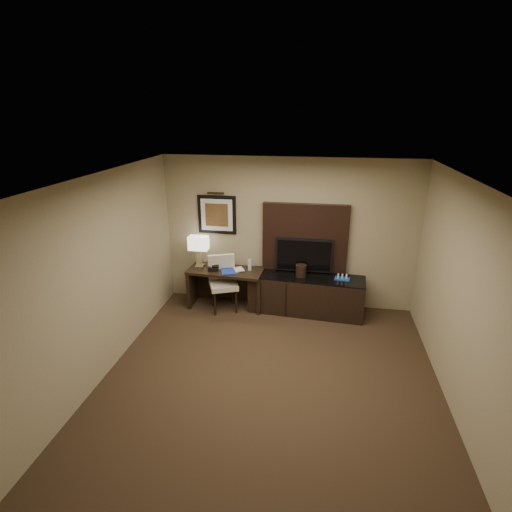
% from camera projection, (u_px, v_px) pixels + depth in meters
% --- Properties ---
extents(floor, '(4.50, 5.00, 0.01)m').
position_uv_depth(floor, '(269.00, 386.00, 5.29)').
color(floor, '#2F2115').
rests_on(floor, ground).
extents(ceiling, '(4.50, 5.00, 0.01)m').
position_uv_depth(ceiling, '(271.00, 182.00, 4.35)').
color(ceiling, silver).
rests_on(ceiling, wall_back).
extents(wall_back, '(4.50, 0.01, 2.70)m').
position_uv_depth(wall_back, '(288.00, 234.00, 7.13)').
color(wall_back, gray).
rests_on(wall_back, floor).
extents(wall_front, '(4.50, 0.01, 2.70)m').
position_uv_depth(wall_front, '(217.00, 464.00, 2.51)').
color(wall_front, gray).
rests_on(wall_front, floor).
extents(wall_left, '(0.01, 5.00, 2.70)m').
position_uv_depth(wall_left, '(98.00, 281.00, 5.17)').
color(wall_left, gray).
rests_on(wall_left, floor).
extents(wall_right, '(0.01, 5.00, 2.70)m').
position_uv_depth(wall_right, '(468.00, 308.00, 4.47)').
color(wall_right, gray).
rests_on(wall_right, floor).
extents(desk, '(1.38, 0.67, 0.72)m').
position_uv_depth(desk, '(226.00, 288.00, 7.32)').
color(desk, black).
rests_on(desk, floor).
extents(credenza, '(2.04, 0.70, 0.69)m').
position_uv_depth(credenza, '(306.00, 294.00, 7.10)').
color(credenza, black).
rests_on(credenza, floor).
extents(tv_wall_panel, '(1.50, 0.12, 1.30)m').
position_uv_depth(tv_wall_panel, '(305.00, 240.00, 7.06)').
color(tv_wall_panel, black).
rests_on(tv_wall_panel, wall_back).
extents(tv, '(1.00, 0.08, 0.60)m').
position_uv_depth(tv, '(304.00, 255.00, 7.06)').
color(tv, black).
rests_on(tv, tv_wall_panel).
extents(artwork, '(0.70, 0.04, 0.70)m').
position_uv_depth(artwork, '(217.00, 215.00, 7.21)').
color(artwork, black).
rests_on(artwork, wall_back).
extents(picture_light, '(0.04, 0.04, 0.30)m').
position_uv_depth(picture_light, '(216.00, 193.00, 7.04)').
color(picture_light, '#3A2A12').
rests_on(picture_light, wall_back).
extents(desk_chair, '(0.65, 0.69, 0.99)m').
position_uv_depth(desk_chair, '(224.00, 284.00, 7.14)').
color(desk_chair, beige).
rests_on(desk_chair, floor).
extents(table_lamp, '(0.43, 0.31, 0.63)m').
position_uv_depth(table_lamp, '(199.00, 250.00, 7.27)').
color(table_lamp, '#998B5F').
rests_on(table_lamp, desk).
extents(desk_phone, '(0.21, 0.20, 0.09)m').
position_uv_depth(desk_phone, '(214.00, 268.00, 7.16)').
color(desk_phone, black).
rests_on(desk_phone, desk).
extents(blue_folder, '(0.34, 0.39, 0.02)m').
position_uv_depth(blue_folder, '(228.00, 271.00, 7.11)').
color(blue_folder, '#17349A').
rests_on(blue_folder, desk).
extents(book, '(0.16, 0.10, 0.23)m').
position_uv_depth(book, '(234.00, 265.00, 7.12)').
color(book, '#B3AF8C').
rests_on(book, desk).
extents(water_bottle, '(0.08, 0.08, 0.20)m').
position_uv_depth(water_bottle, '(250.00, 265.00, 7.15)').
color(water_bottle, silver).
rests_on(water_bottle, desk).
extents(ice_bucket, '(0.24, 0.24, 0.21)m').
position_uv_depth(ice_bucket, '(301.00, 271.00, 6.96)').
color(ice_bucket, black).
rests_on(ice_bucket, credenza).
extents(minibar_tray, '(0.27, 0.18, 0.09)m').
position_uv_depth(minibar_tray, '(342.00, 277.00, 6.85)').
color(minibar_tray, '#1A49AA').
rests_on(minibar_tray, credenza).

